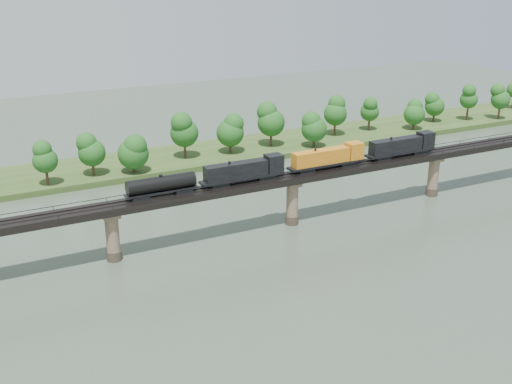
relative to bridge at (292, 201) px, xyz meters
name	(u,v)px	position (x,y,z in m)	size (l,w,h in m)	color
ground	(373,281)	(0.00, -30.00, -5.46)	(400.00, 400.00, 0.00)	#374536
far_bank	(199,156)	(0.00, 55.00, -4.66)	(300.00, 24.00, 1.60)	#2F471C
bridge	(292,201)	(0.00, 0.00, 0.00)	(236.00, 30.00, 11.50)	#473A2D
bridge_superstructure	(293,173)	(0.00, 0.00, 6.33)	(220.00, 4.90, 0.75)	black
far_treeline	(176,136)	(-8.21, 50.52, 3.37)	(289.06, 17.54, 13.60)	#382619
freight_train	(300,163)	(1.81, 0.00, 8.52)	(75.35, 2.94, 5.19)	black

